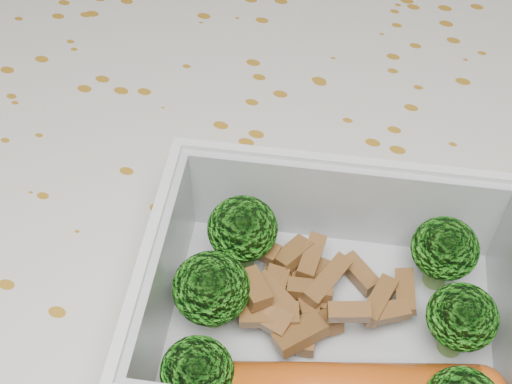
% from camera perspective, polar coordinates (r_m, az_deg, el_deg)
% --- Properties ---
extents(dining_table, '(1.40, 0.90, 0.75)m').
position_cam_1_polar(dining_table, '(0.46, -0.07, -9.92)').
color(dining_table, brown).
rests_on(dining_table, ground).
extents(tablecloth, '(1.46, 0.96, 0.19)m').
position_cam_1_polar(tablecloth, '(0.42, -0.08, -6.47)').
color(tablecloth, silver).
rests_on(tablecloth, dining_table).
extents(lunch_container, '(0.20, 0.17, 0.06)m').
position_cam_1_polar(lunch_container, '(0.33, 6.07, -10.02)').
color(lunch_container, silver).
rests_on(lunch_container, tablecloth).
extents(broccoli_florets, '(0.15, 0.13, 0.04)m').
position_cam_1_polar(broccoli_florets, '(0.33, 5.61, -8.82)').
color(broccoli_florets, '#608C3F').
rests_on(broccoli_florets, lunch_container).
extents(meat_pile, '(0.10, 0.07, 0.03)m').
position_cam_1_polar(meat_pile, '(0.35, 4.16, -8.03)').
color(meat_pile, brown).
rests_on(meat_pile, lunch_container).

